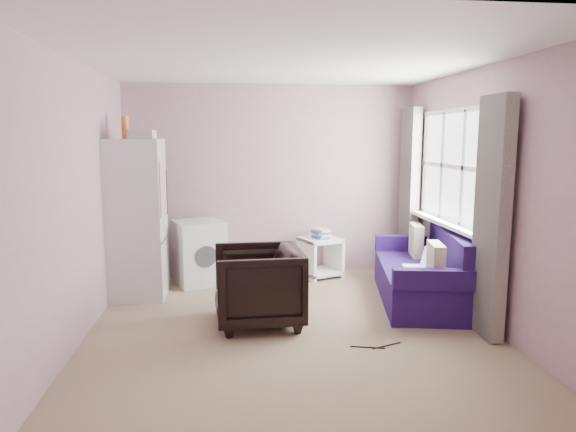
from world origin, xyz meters
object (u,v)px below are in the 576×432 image
Objects in this scene: fridge at (136,218)px; sofa at (425,275)px; washing_machine at (199,251)px; armchair at (258,282)px; side_table at (320,254)px.

fridge is 3.31m from sofa.
sofa reaches higher than washing_machine.
fridge reaches higher than armchair.
fridge reaches higher than washing_machine.
armchair is at bearing -87.05° from washing_machine.
side_table is at bearing 141.40° from sofa.
sofa reaches higher than side_table.
washing_machine is at bearing -159.01° from armchair.
washing_machine is 0.41× the size of sofa.
sofa is (3.21, -0.53, -0.62)m from fridge.
armchair is 1.33× the size of side_table.
sofa is (1.89, 0.50, -0.13)m from armchair.
washing_machine is at bearing 169.21° from sofa.
fridge is at bearing -165.69° from washing_machine.
sofa is (0.98, -1.14, -0.00)m from side_table.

